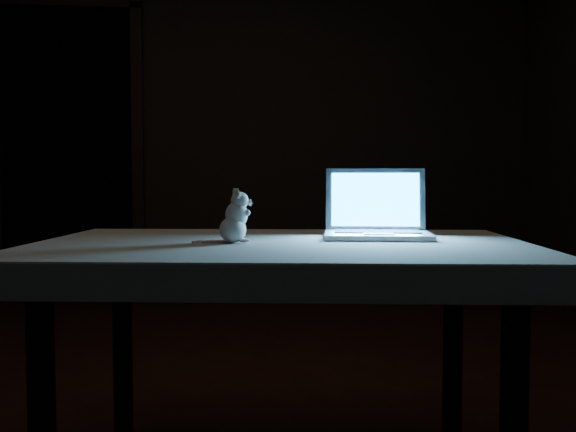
{
  "coord_description": "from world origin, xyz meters",
  "views": [
    {
      "loc": [
        -0.02,
        -2.18,
        0.85
      ],
      "look_at": [
        0.16,
        -0.43,
        0.75
      ],
      "focal_mm": 40.0,
      "sensor_mm": 36.0,
      "label": 1
    }
  ],
  "objects": [
    {
      "name": "floor",
      "position": [
        0.0,
        0.0,
        0.0
      ],
      "size": [
        5.0,
        5.0,
        0.0
      ],
      "primitive_type": "plane",
      "color": "black",
      "rests_on": "ground"
    },
    {
      "name": "back_wall",
      "position": [
        0.0,
        2.5,
        1.3
      ],
      "size": [
        4.5,
        0.04,
        2.6
      ],
      "primitive_type": "cube",
      "color": "black",
      "rests_on": "ground"
    },
    {
      "name": "doorway",
      "position": [
        -1.1,
        2.5,
        1.06
      ],
      "size": [
        1.06,
        0.36,
        2.13
      ],
      "primitive_type": null,
      "color": "black",
      "rests_on": "back_wall"
    },
    {
      "name": "table",
      "position": [
        0.14,
        -0.44,
        0.34
      ],
      "size": [
        1.36,
        0.98,
        0.67
      ],
      "primitive_type": null,
      "rotation": [
        0.0,
        0.0,
        -0.14
      ],
      "color": "black",
      "rests_on": "floor"
    },
    {
      "name": "tablecloth",
      "position": [
        0.09,
        -0.42,
        0.64
      ],
      "size": [
        1.36,
        0.93,
        0.08
      ],
      "primitive_type": null,
      "rotation": [
        0.0,
        0.0,
        -0.03
      ],
      "color": "beige",
      "rests_on": "table"
    },
    {
      "name": "laptop",
      "position": [
        0.43,
        -0.36,
        0.78
      ],
      "size": [
        0.35,
        0.32,
        0.21
      ],
      "primitive_type": null,
      "rotation": [
        0.0,
        0.0,
        -0.18
      ],
      "color": "silver",
      "rests_on": "tablecloth"
    },
    {
      "name": "plush_mouse",
      "position": [
        0.01,
        -0.45,
        0.75
      ],
      "size": [
        0.11,
        0.11,
        0.15
      ],
      "primitive_type": null,
      "rotation": [
        0.0,
        0.0,
        -0.05
      ],
      "color": "silver",
      "rests_on": "tablecloth"
    }
  ]
}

